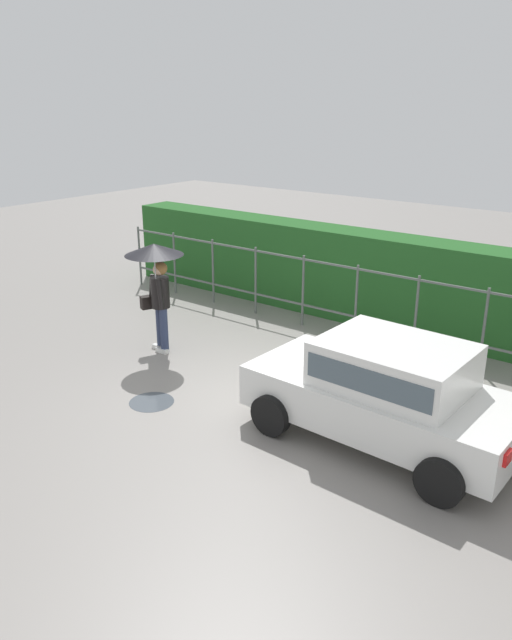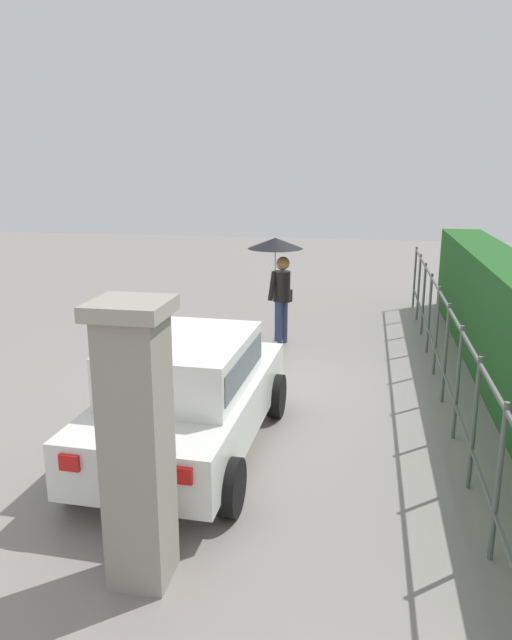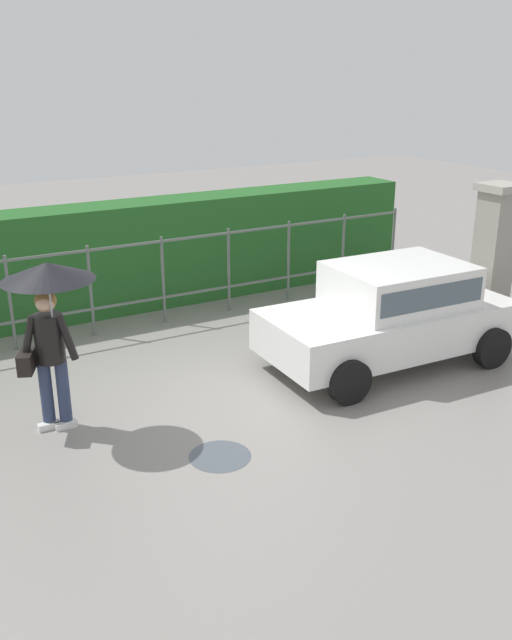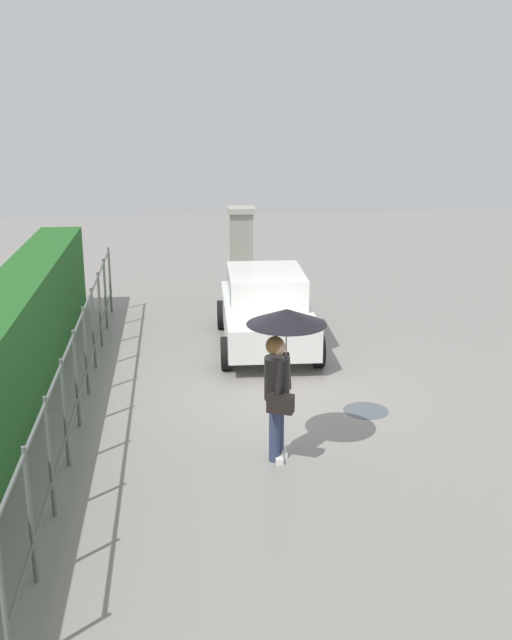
# 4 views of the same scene
# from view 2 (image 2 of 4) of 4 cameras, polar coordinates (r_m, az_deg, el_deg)

# --- Properties ---
(ground_plane) EXTENTS (40.00, 40.00, 0.00)m
(ground_plane) POSITION_cam_2_polar(r_m,az_deg,el_deg) (9.70, -1.26, -6.06)
(ground_plane) COLOR gray
(car) EXTENTS (3.79, 1.96, 1.48)m
(car) POSITION_cam_2_polar(r_m,az_deg,el_deg) (7.22, -6.51, -6.69)
(car) COLOR white
(car) RESTS_ON ground
(pedestrian) EXTENTS (1.05, 1.05, 2.08)m
(pedestrian) POSITION_cam_2_polar(r_m,az_deg,el_deg) (11.48, 2.10, 5.34)
(pedestrian) COLOR #2D3856
(pedestrian) RESTS_ON ground
(gate_pillar) EXTENTS (0.60, 0.60, 2.42)m
(gate_pillar) POSITION_cam_2_polar(r_m,az_deg,el_deg) (5.00, -11.24, -11.46)
(gate_pillar) COLOR gray
(gate_pillar) RESTS_ON ground
(fence_section) EXTENTS (11.24, 0.05, 1.50)m
(fence_section) POSITION_cam_2_polar(r_m,az_deg,el_deg) (9.72, 17.22, -1.54)
(fence_section) COLOR #59605B
(fence_section) RESTS_ON ground
(puddle_near) EXTENTS (0.71, 0.71, 0.00)m
(puddle_near) POSITION_cam_2_polar(r_m,az_deg,el_deg) (10.87, -7.09, -3.84)
(puddle_near) COLOR #4C545B
(puddle_near) RESTS_ON ground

